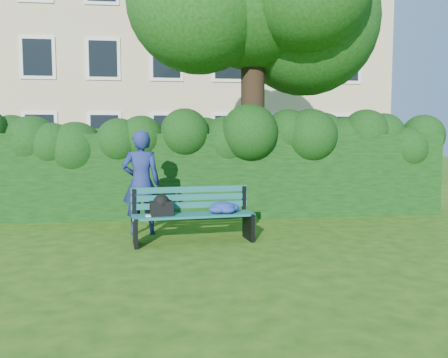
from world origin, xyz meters
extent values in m
plane|color=#254F10|center=(0.00, 0.00, 0.00)|extent=(80.00, 80.00, 0.00)
cube|color=#CAB687|center=(0.00, 14.00, 6.00)|extent=(16.00, 8.00, 12.00)
cube|color=white|center=(-6.00, 9.98, 2.00)|extent=(1.30, 0.08, 1.60)
cube|color=black|center=(-6.00, 9.94, 2.00)|extent=(1.05, 0.04, 1.35)
cube|color=white|center=(-3.60, 9.98, 2.00)|extent=(1.30, 0.08, 1.60)
cube|color=black|center=(-3.60, 9.94, 2.00)|extent=(1.05, 0.04, 1.35)
cube|color=white|center=(-1.20, 9.98, 2.00)|extent=(1.30, 0.08, 1.60)
cube|color=black|center=(-1.20, 9.94, 2.00)|extent=(1.05, 0.04, 1.35)
cube|color=white|center=(1.20, 9.98, 2.00)|extent=(1.30, 0.08, 1.60)
cube|color=black|center=(1.20, 9.94, 2.00)|extent=(1.05, 0.04, 1.35)
cube|color=white|center=(3.60, 9.98, 2.00)|extent=(1.30, 0.08, 1.60)
cube|color=black|center=(3.60, 9.94, 2.00)|extent=(1.05, 0.04, 1.35)
cube|color=white|center=(6.00, 9.98, 2.00)|extent=(1.30, 0.08, 1.60)
cube|color=black|center=(6.00, 9.94, 2.00)|extent=(1.05, 0.04, 1.35)
cube|color=white|center=(-6.00, 9.98, 4.80)|extent=(1.30, 0.08, 1.60)
cube|color=black|center=(-6.00, 9.94, 4.80)|extent=(1.05, 0.04, 1.35)
cube|color=white|center=(-3.60, 9.98, 4.80)|extent=(1.30, 0.08, 1.60)
cube|color=black|center=(-3.60, 9.94, 4.80)|extent=(1.05, 0.04, 1.35)
cube|color=white|center=(-1.20, 9.98, 4.80)|extent=(1.30, 0.08, 1.60)
cube|color=black|center=(-1.20, 9.94, 4.80)|extent=(1.05, 0.04, 1.35)
cube|color=white|center=(1.20, 9.98, 4.80)|extent=(1.30, 0.08, 1.60)
cube|color=black|center=(1.20, 9.94, 4.80)|extent=(1.05, 0.04, 1.35)
cube|color=white|center=(3.60, 9.98, 4.80)|extent=(1.30, 0.08, 1.60)
cube|color=black|center=(3.60, 9.94, 4.80)|extent=(1.05, 0.04, 1.35)
cube|color=white|center=(6.00, 9.98, 4.80)|extent=(1.30, 0.08, 1.60)
cube|color=black|center=(6.00, 9.94, 4.80)|extent=(1.05, 0.04, 1.35)
cube|color=black|center=(0.00, 2.20, 0.90)|extent=(10.00, 1.00, 1.80)
cylinder|color=black|center=(0.82, 2.22, 2.37)|extent=(0.52, 0.52, 4.73)
sphere|color=#153E0D|center=(2.12, 2.62, 4.36)|extent=(3.30, 3.30, 3.30)
sphere|color=#153E0D|center=(-0.38, 1.92, 4.54)|extent=(2.98, 2.98, 2.98)
cube|color=#104C51|center=(-0.58, -0.56, 0.45)|extent=(1.95, 0.38, 0.04)
cube|color=#104C51|center=(-0.60, -0.44, 0.45)|extent=(1.95, 0.38, 0.04)
cube|color=#104C51|center=(-0.61, -0.32, 0.45)|extent=(1.95, 0.38, 0.04)
cube|color=#104C51|center=(-0.63, -0.20, 0.45)|extent=(1.95, 0.38, 0.04)
cube|color=#104C51|center=(-0.64, -0.12, 0.58)|extent=(1.95, 0.31, 0.10)
cube|color=#104C51|center=(-0.64, -0.11, 0.71)|extent=(1.95, 0.31, 0.10)
cube|color=#104C51|center=(-0.64, -0.10, 0.84)|extent=(1.95, 0.31, 0.10)
cube|color=black|center=(-1.52, -0.51, 0.22)|extent=(0.13, 0.50, 0.44)
cube|color=black|center=(-1.56, -0.26, 0.65)|extent=(0.07, 0.07, 0.45)
cube|color=black|center=(-1.52, -0.56, 0.44)|extent=(0.12, 0.42, 0.05)
cube|color=black|center=(0.32, -0.25, 0.22)|extent=(0.13, 0.50, 0.44)
cube|color=black|center=(0.28, 0.01, 0.65)|extent=(0.07, 0.07, 0.45)
cube|color=black|center=(0.32, -0.30, 0.44)|extent=(0.12, 0.42, 0.05)
cube|color=white|center=(-1.27, -0.53, 0.48)|extent=(0.20, 0.15, 0.02)
cube|color=black|center=(-1.11, -0.45, 0.58)|extent=(0.38, 0.29, 0.22)
imported|color=navy|center=(-1.49, 0.39, 0.92)|extent=(0.69, 0.48, 1.83)
camera|label=1|loc=(-0.88, -7.37, 1.63)|focal=35.00mm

